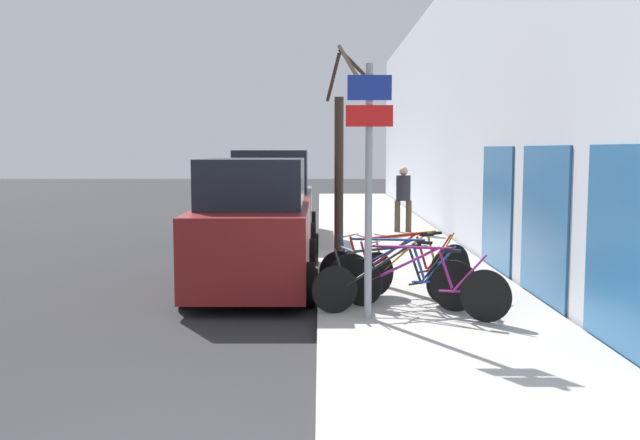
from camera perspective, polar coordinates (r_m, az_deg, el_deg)
ground_plane at (r=16.24m, az=-3.80°, el=-2.52°), size 80.00×80.00×0.00m
sidewalk_curb at (r=19.04m, az=4.57°, el=-1.09°), size 3.20×32.00×0.15m
building_facade at (r=19.07m, az=9.97°, el=8.35°), size 0.23×32.00×6.50m
signpost at (r=8.99m, az=3.77°, el=3.52°), size 0.59×0.11×3.22m
bicycle_0 at (r=9.49m, az=7.87°, el=-5.10°), size 2.09×1.31×0.92m
bicycle_1 at (r=9.73m, az=5.67°, el=-4.91°), size 2.19×0.81×0.87m
bicycle_2 at (r=10.01m, az=5.86°, el=-4.45°), size 2.12×1.25×0.95m
bicycle_3 at (r=10.48m, az=6.40°, el=-4.00°), size 2.19×0.91×0.96m
bicycle_4 at (r=11.00m, az=7.52°, el=-3.64°), size 1.88×1.24×0.91m
parked_car_0 at (r=11.78m, az=-5.42°, el=-0.77°), size 2.01×4.43×2.16m
parked_car_1 at (r=17.45m, az=-3.97°, el=1.46°), size 2.14×4.72×2.29m
pedestrian_near at (r=18.75m, az=6.52°, el=2.05°), size 0.45×0.38×1.71m
street_tree at (r=12.25m, az=1.50°, el=4.18°), size 1.06×2.06×3.92m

